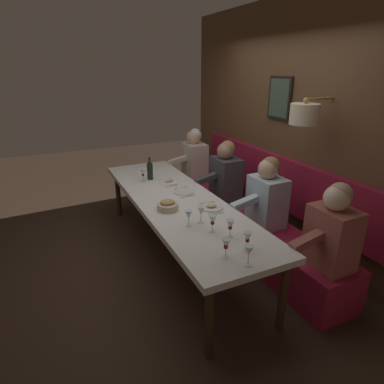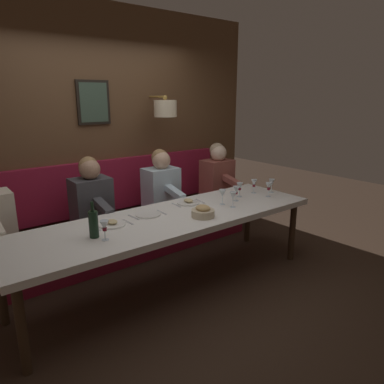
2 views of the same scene
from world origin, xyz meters
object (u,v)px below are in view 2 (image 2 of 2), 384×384
at_px(wine_glass_1, 236,191).
at_px(wine_bottle, 94,224).
at_px(diner_middle, 91,196).
at_px(wine_glass_5, 240,187).
at_px(wine_glass_4, 233,196).
at_px(wine_glass_0, 104,226).
at_px(diner_near, 161,184).
at_px(wine_glass_7, 269,187).
at_px(diner_nearest, 217,174).
at_px(wine_glass_6, 254,184).
at_px(bread_bowl, 203,212).
at_px(wine_glass_2, 222,194).
at_px(dining_table, 170,222).
at_px(wine_glass_3, 272,183).

height_order(wine_glass_1, wine_bottle, wine_bottle).
height_order(diner_middle, wine_glass_5, diner_middle).
bearing_deg(wine_glass_4, wine_glass_0, 90.02).
bearing_deg(wine_glass_5, wine_glass_0, 97.82).
relative_size(wine_glass_0, wine_glass_1, 1.00).
xyz_separation_m(diner_near, wine_glass_7, (-1.00, -0.80, 0.04)).
relative_size(diner_nearest, wine_glass_6, 4.82).
relative_size(wine_glass_1, bread_bowl, 0.75).
bearing_deg(wine_glass_2, dining_table, 88.04).
distance_m(diner_nearest, wine_bottle, 2.37).
relative_size(wine_glass_4, wine_glass_5, 1.00).
distance_m(wine_glass_3, wine_bottle, 2.22).
relative_size(wine_glass_2, bread_bowl, 0.75).
distance_m(diner_middle, wine_bottle, 1.00).
bearing_deg(wine_glass_5, wine_bottle, 94.15).
xyz_separation_m(diner_middle, wine_glass_5, (-0.80, -1.42, 0.04)).
bearing_deg(wine_glass_3, wine_glass_2, 90.06).
distance_m(wine_glass_5, wine_bottle, 1.80).
bearing_deg(wine_bottle, diner_middle, -21.54).
bearing_deg(wine_glass_1, wine_glass_7, -104.54).
bearing_deg(wine_glass_5, wine_glass_4, 125.37).
height_order(wine_glass_3, wine_glass_4, same).
bearing_deg(wine_glass_4, diner_nearest, -34.66).
xyz_separation_m(wine_glass_2, wine_bottle, (-0.03, 1.43, -0.00)).
distance_m(diner_near, wine_glass_5, 0.96).
bearing_deg(wine_glass_1, wine_glass_4, 127.54).
height_order(wine_glass_0, wine_glass_4, same).
relative_size(diner_middle, bread_bowl, 3.60).
bearing_deg(wine_glass_1, wine_bottle, 91.27).
relative_size(wine_glass_3, wine_glass_4, 1.00).
relative_size(wine_glass_0, wine_glass_6, 1.00).
bearing_deg(wine_glass_0, diner_middle, -17.27).
bearing_deg(wine_glass_0, wine_glass_3, -86.38).
bearing_deg(wine_glass_4, wine_glass_5, -54.63).
height_order(diner_nearest, bread_bowl, diner_nearest).
height_order(diner_near, wine_glass_0, diner_near).
bearing_deg(wine_glass_0, bread_bowl, -92.34).
distance_m(wine_glass_0, wine_glass_3, 2.18).
distance_m(diner_nearest, wine_glass_4, 1.27).
xyz_separation_m(wine_glass_5, bread_bowl, (-0.28, 0.77, -0.07)).
bearing_deg(wine_glass_5, wine_glass_2, 106.07).
bearing_deg(wine_glass_6, diner_nearest, -9.61).
relative_size(diner_middle, wine_glass_5, 4.82).
bearing_deg(wine_glass_5, diner_middle, 60.66).
bearing_deg(wine_glass_6, wine_glass_2, 100.56).
height_order(diner_nearest, wine_glass_2, diner_nearest).
bearing_deg(wine_glass_4, wine_glass_3, -79.85).
xyz_separation_m(diner_near, bread_bowl, (-1.08, 0.24, -0.03)).
distance_m(diner_near, wine_glass_0, 1.60).
bearing_deg(wine_bottle, bread_bowl, -98.38).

